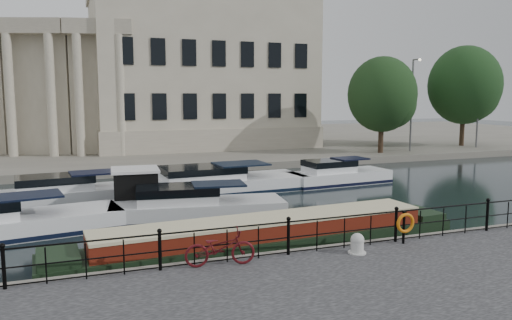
{
  "coord_description": "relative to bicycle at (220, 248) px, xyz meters",
  "views": [
    {
      "loc": [
        -6.22,
        -16.07,
        5.52
      ],
      "look_at": [
        0.5,
        2.0,
        3.0
      ],
      "focal_mm": 35.0,
      "sensor_mm": 36.0,
      "label": 1
    }
  ],
  "objects": [
    {
      "name": "civic_building",
      "position": [
        1.29,
        37.19,
        5.94
      ],
      "size": [
        53.55,
        31.84,
        16.85
      ],
      "color": "#ADA38C",
      "rests_on": "far_bank"
    },
    {
      "name": "trees",
      "position": [
        27.24,
        25.4,
        4.68
      ],
      "size": [
        17.43,
        11.31,
        9.74
      ],
      "color": "black",
      "rests_on": "far_bank"
    },
    {
      "name": "harbour_hut",
      "position": [
        -1.21,
        9.99,
        -0.14
      ],
      "size": [
        3.11,
        2.66,
        2.18
      ],
      "rotation": [
        0.0,
        0.0,
        -0.07
      ],
      "color": "#6B665B",
      "rests_on": "ground_plane"
    },
    {
      "name": "mooring_bollard",
      "position": [
        4.39,
        -0.4,
        -0.24
      ],
      "size": [
        0.58,
        0.58,
        0.65
      ],
      "color": "#B9B9B4",
      "rests_on": "near_quay"
    },
    {
      "name": "life_ring_post",
      "position": [
        6.41,
        -0.1,
        0.16
      ],
      "size": [
        0.69,
        0.19,
        1.12
      ],
      "color": "black",
      "rests_on": "near_quay"
    },
    {
      "name": "cabin_cruisers",
      "position": [
        0.43,
        11.09,
        -0.73
      ],
      "size": [
        27.25,
        9.95,
        1.99
      ],
      "color": "white",
      "rests_on": "ground_plane"
    },
    {
      "name": "railing",
      "position": [
        2.29,
        0.24,
        0.11
      ],
      "size": [
        24.14,
        0.14,
        1.22
      ],
      "color": "black",
      "rests_on": "near_quay"
    },
    {
      "name": "narrowboat",
      "position": [
        2.45,
        2.48,
        -0.73
      ],
      "size": [
        15.38,
        2.97,
        1.56
      ],
      "rotation": [
        0.0,
        0.0,
        0.06
      ],
      "color": "black",
      "rests_on": "ground_plane"
    },
    {
      "name": "lamp_posts",
      "position": [
        28.29,
        23.18,
        3.71
      ],
      "size": [
        8.24,
        1.55,
        8.07
      ],
      "color": "#59595B",
      "rests_on": "far_bank"
    },
    {
      "name": "ground_plane",
      "position": [
        2.29,
        2.49,
        -1.09
      ],
      "size": [
        160.0,
        160.0,
        0.0
      ],
      "primitive_type": "plane",
      "color": "black",
      "rests_on": "ground"
    },
    {
      "name": "bicycle",
      "position": [
        0.0,
        0.0,
        0.0
      ],
      "size": [
        2.15,
        0.98,
        1.09
      ],
      "primitive_type": "imported",
      "rotation": [
        0.0,
        0.0,
        1.44
      ],
      "color": "#4C0D12",
      "rests_on": "near_quay"
    },
    {
      "name": "far_bank",
      "position": [
        2.29,
        41.49,
        -0.82
      ],
      "size": [
        120.0,
        42.0,
        0.55
      ],
      "primitive_type": "cube",
      "color": "#6B665B",
      "rests_on": "ground_plane"
    }
  ]
}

